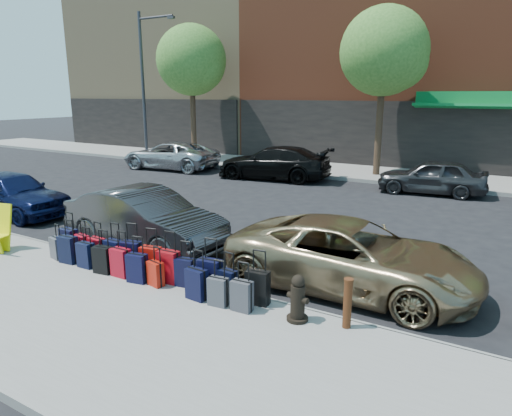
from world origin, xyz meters
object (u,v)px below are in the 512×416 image
Objects in this scene: car_near_2 at (351,256)px; bollard at (348,303)px; tree_center at (387,54)px; car_near_0 at (12,193)px; streetlight at (145,77)px; car_near_1 at (145,219)px; tree_left at (194,62)px; suitcase_front_5 at (151,262)px; car_far_0 at (170,155)px; car_far_2 at (432,177)px; fire_hydrant at (298,300)px; car_far_1 at (274,163)px.

bollard is at bearing -163.04° from car_near_2.
tree_center is 15.62m from car_near_0.
streetlight is at bearing 53.78° from car_near_2.
streetlight reaches higher than car_near_1.
tree_center is at bearing 12.78° from car_near_2.
suitcase_front_5 is (9.91, -14.28, -4.95)m from tree_left.
car_far_0 is (-9.33, 11.39, 0.23)m from suitcase_front_5.
bollard is at bearing 44.41° from car_far_0.
streetlight is at bearing 46.40° from car_near_1.
suitcase_front_5 is at bearing -21.89° from car_far_2.
suitcase_front_5 is 4.11m from bollard.
bollard is at bearing -76.15° from tree_center.
fire_hydrant is 17.15m from car_far_0.
car_far_0 is (-1.82, 9.61, -0.02)m from car_near_0.
car_near_1 reaches higher than fire_hydrant.
tree_center is (10.50, 0.00, 0.00)m from tree_left.
car_far_1 reaches higher than car_near_2.
tree_center is at bearing 113.89° from fire_hydrant.
tree_left is 1.42× the size of car_far_1.
suitcase_front_5 is at bearing -105.47° from car_near_0.
streetlight is 1.92× the size of car_near_0.
car_far_2 is at bearing 63.62° from suitcase_front_5.
car_far_0 is at bearing -94.42° from car_far_2.
car_near_2 is (0.21, 1.98, 0.16)m from fire_hydrant.
car_far_0 is (0.58, -2.89, -4.72)m from tree_left.
tree_left is 18.07m from suitcase_front_5.
car_near_1 is at bearing -93.72° from car_near_0.
car_near_0 is (-11.62, 1.77, 0.14)m from bollard.
bollard is at bearing -100.76° from car_near_0.
car_near_2 is at bearing 48.00° from car_far_0.
car_near_1 is 0.89× the size of car_far_0.
car_near_2 is at bearing 16.10° from suitcase_front_5.
car_near_0 reaches higher than suitcase_front_5.
bollard is 1.88m from car_near_2.
streetlight is 22.10m from bollard.
fire_hydrant is (2.74, -14.45, -4.90)m from tree_center.
car_near_0 reaches higher than car_far_2.
tree_left is 8.46m from car_far_1.
streetlight is at bearing -166.61° from tree_left.
car_far_1 is (-3.42, 11.52, 0.28)m from suitcase_front_5.
tree_left is 10.50m from tree_center.
fire_hydrant is at bearing -166.65° from bollard.
suitcase_front_5 is 7.73m from car_near_0.
tree_left is at bearing -106.93° from car_far_2.
suitcase_front_5 is 1.27× the size of fire_hydrant.
fire_hydrant is (13.24, -14.45, -4.90)m from tree_left.
car_far_0 is at bearing 139.75° from bollard.
streetlight is at bearing -177.02° from tree_center.
tree_center is at bearing 117.13° from car_far_1.
car_near_0 is at bearing -122.98° from tree_center.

